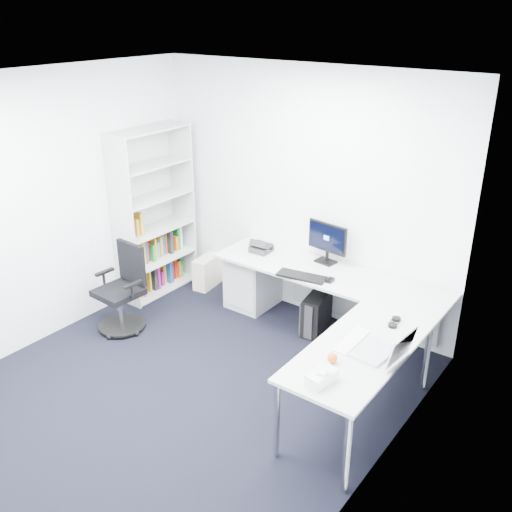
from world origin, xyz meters
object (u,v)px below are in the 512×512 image
Objects in this scene: laptop at (375,338)px; task_chair at (118,290)px; bookshelf at (154,213)px; monitor at (327,243)px; l_desk at (309,317)px.

task_chair is at bearing -171.60° from laptop.
bookshelf is 3.28m from laptop.
monitor is at bearing 43.08° from task_chair.
bookshelf reaches higher than monitor.
laptop is (3.19, -0.76, -0.14)m from bookshelf.
l_desk is 0.82m from monitor.
l_desk is 2.02m from task_chair.
laptop reaches higher than l_desk.
task_chair reaches higher than l_desk.
l_desk is 2.65× the size of task_chair.
monitor is (1.68, 1.41, 0.48)m from task_chair.
laptop is (1.16, -1.26, -0.09)m from monitor.
monitor reaches higher than l_desk.
bookshelf is 2.09m from monitor.
bookshelf is 4.23× the size of monitor.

